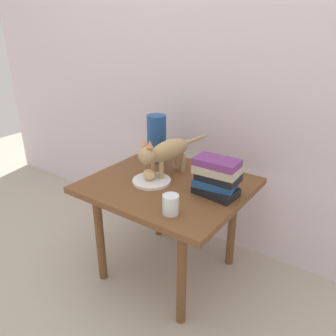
{
  "coord_description": "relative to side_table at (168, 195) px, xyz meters",
  "views": [
    {
      "loc": [
        0.88,
        -1.23,
        1.28
      ],
      "look_at": [
        0.0,
        0.0,
        0.62
      ],
      "focal_mm": 36.03,
      "sensor_mm": 36.0,
      "label": 1
    }
  ],
  "objects": [
    {
      "name": "tv_remote",
      "position": [
        0.17,
        0.2,
        0.08
      ],
      "size": [
        0.15,
        0.13,
        0.02
      ],
      "primitive_type": "cube",
      "rotation": [
        0.0,
        0.0,
        -0.66
      ],
      "color": "black",
      "rests_on": "side_table"
    },
    {
      "name": "back_panel",
      "position": [
        0.0,
        0.46,
        0.63
      ],
      "size": [
        4.0,
        0.04,
        2.2
      ],
      "primitive_type": "cube",
      "color": "silver",
      "rests_on": "ground"
    },
    {
      "name": "ground_plane",
      "position": [
        0.0,
        0.0,
        -0.47
      ],
      "size": [
        6.0,
        6.0,
        0.0
      ],
      "primitive_type": "plane",
      "color": "#B2A899"
    },
    {
      "name": "plate",
      "position": [
        -0.07,
        -0.04,
        0.08
      ],
      "size": [
        0.19,
        0.19,
        0.01
      ],
      "primitive_type": "cylinder",
      "color": "white",
      "rests_on": "side_table"
    },
    {
      "name": "cat",
      "position": [
        -0.06,
        0.06,
        0.2
      ],
      "size": [
        0.14,
        0.48,
        0.23
      ],
      "color": "tan",
      "rests_on": "side_table"
    },
    {
      "name": "bread_roll",
      "position": [
        -0.08,
        -0.04,
        0.11
      ],
      "size": [
        0.1,
        0.09,
        0.05
      ],
      "primitive_type": "ellipsoid",
      "rotation": [
        0.0,
        0.0,
        2.54
      ],
      "color": "#E0BC7A",
      "rests_on": "plate"
    },
    {
      "name": "side_table",
      "position": [
        0.0,
        0.0,
        0.0
      ],
      "size": [
        0.77,
        0.67,
        0.54
      ],
      "color": "brown",
      "rests_on": "ground"
    },
    {
      "name": "green_vase",
      "position": [
        -0.22,
        0.2,
        0.2
      ],
      "size": [
        0.11,
        0.11,
        0.27
      ],
      "primitive_type": "cylinder",
      "color": "navy",
      "rests_on": "side_table"
    },
    {
      "name": "candle_jar",
      "position": [
        0.18,
        -0.23,
        0.11
      ],
      "size": [
        0.07,
        0.07,
        0.08
      ],
      "color": "silver",
      "rests_on": "side_table"
    },
    {
      "name": "book_stack",
      "position": [
        0.25,
        0.03,
        0.16
      ],
      "size": [
        0.21,
        0.14,
        0.18
      ],
      "color": "black",
      "rests_on": "side_table"
    }
  ]
}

